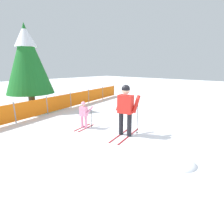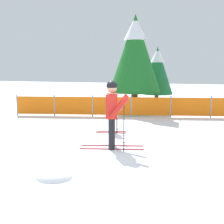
{
  "view_description": "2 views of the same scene",
  "coord_description": "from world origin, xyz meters",
  "px_view_note": "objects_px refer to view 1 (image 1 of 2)",
  "views": [
    {
      "loc": [
        -4.82,
        -3.44,
        2.45
      ],
      "look_at": [
        0.07,
        0.95,
        0.74
      ],
      "focal_mm": 28.0,
      "sensor_mm": 36.0,
      "label": 1
    },
    {
      "loc": [
        1.9,
        -7.04,
        2.23
      ],
      "look_at": [
        -0.18,
        0.73,
        0.92
      ],
      "focal_mm": 45.0,
      "sensor_mm": 36.0,
      "label": 2
    }
  ],
  "objects_px": {
    "skier_adult": "(126,106)",
    "skier_child": "(84,113)",
    "conifer_near": "(27,58)",
    "safety_fence": "(60,103)",
    "conifer_far": "(27,73)"
  },
  "relations": [
    {
      "from": "skier_adult",
      "to": "skier_child",
      "type": "relative_size",
      "value": 1.67
    },
    {
      "from": "skier_adult",
      "to": "conifer_near",
      "type": "relative_size",
      "value": 0.4
    },
    {
      "from": "safety_fence",
      "to": "conifer_far",
      "type": "bearing_deg",
      "value": 92.08
    },
    {
      "from": "safety_fence",
      "to": "conifer_far",
      "type": "distance_m",
      "value": 3.89
    },
    {
      "from": "skier_child",
      "to": "safety_fence",
      "type": "height_order",
      "value": "skier_child"
    },
    {
      "from": "skier_adult",
      "to": "conifer_near",
      "type": "height_order",
      "value": "conifer_near"
    },
    {
      "from": "skier_adult",
      "to": "safety_fence",
      "type": "distance_m",
      "value": 5.08
    },
    {
      "from": "conifer_far",
      "to": "conifer_near",
      "type": "xyz_separation_m",
      "value": [
        -0.84,
        -2.29,
        0.85
      ]
    },
    {
      "from": "skier_child",
      "to": "safety_fence",
      "type": "bearing_deg",
      "value": 62.15
    },
    {
      "from": "skier_adult",
      "to": "conifer_far",
      "type": "height_order",
      "value": "conifer_far"
    },
    {
      "from": "safety_fence",
      "to": "conifer_near",
      "type": "height_order",
      "value": "conifer_near"
    },
    {
      "from": "conifer_far",
      "to": "conifer_near",
      "type": "distance_m",
      "value": 2.58
    },
    {
      "from": "safety_fence",
      "to": "conifer_near",
      "type": "xyz_separation_m",
      "value": [
        -0.97,
        1.27,
        2.41
      ]
    },
    {
      "from": "safety_fence",
      "to": "conifer_far",
      "type": "relative_size",
      "value": 3.64
    },
    {
      "from": "skier_adult",
      "to": "conifer_far",
      "type": "distance_m",
      "value": 8.63
    }
  ]
}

